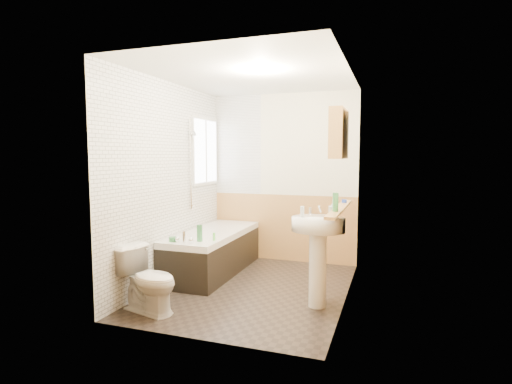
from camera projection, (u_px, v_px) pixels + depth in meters
floor at (252, 289)px, 4.78m from camera, size 2.80×2.80×0.00m
ceiling at (252, 75)px, 4.55m from camera, size 2.80×2.80×0.00m
wall_back at (283, 178)px, 5.99m from camera, size 2.20×0.02×2.50m
wall_front at (195, 196)px, 3.33m from camera, size 2.20×0.02×2.50m
wall_left at (169, 182)px, 5.02m from camera, size 0.02×2.80×2.50m
wall_right at (349, 187)px, 4.30m from camera, size 0.02×2.80×2.50m
wainscot_right at (345, 255)px, 4.38m from camera, size 0.01×2.80×1.00m
wainscot_front at (198, 283)px, 3.42m from camera, size 2.20×0.01×1.00m
wainscot_back at (283, 228)px, 6.04m from camera, size 2.20×0.01×1.00m
tile_cladding_left at (170, 183)px, 5.02m from camera, size 0.01×2.80×2.50m
tile_return_back at (238, 145)px, 6.16m from camera, size 0.75×0.01×1.50m
window at (205, 151)px, 5.86m from camera, size 0.03×0.79×0.99m
bathtub at (213, 251)px, 5.43m from camera, size 0.70×1.79×0.71m
shower_riser at (191, 156)px, 5.40m from camera, size 0.11×0.08×1.23m
toilet at (149, 280)px, 4.05m from camera, size 0.74×0.53×0.66m
sink at (318, 243)px, 4.16m from camera, size 0.56×0.45×1.07m
pine_shelf at (340, 208)px, 4.19m from camera, size 0.10×1.46×0.03m
medicine_cabinet at (339, 134)px, 4.15m from camera, size 0.14×0.57×0.51m
foam_can at (335, 202)px, 3.86m from camera, size 0.07×0.07×0.18m
green_bottle at (336, 201)px, 3.89m from camera, size 0.05×0.05×0.20m
black_jar at (344, 201)px, 4.57m from camera, size 0.07×0.07×0.04m
soap_bottle at (333, 214)px, 4.04m from camera, size 0.13×0.20×0.09m
clear_bottle at (302, 212)px, 4.13m from camera, size 0.05×0.05×0.11m
blue_gel at (200, 233)px, 4.74m from camera, size 0.06×0.04×0.20m
cream_jar at (173, 239)px, 4.74m from camera, size 0.09×0.09×0.06m
orange_bottle at (214, 237)px, 4.79m from camera, size 0.03×0.03×0.10m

